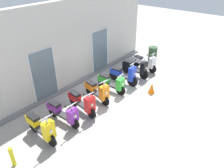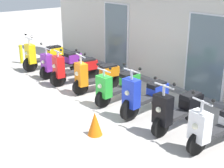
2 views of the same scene
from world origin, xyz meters
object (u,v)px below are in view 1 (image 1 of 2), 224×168
at_px(scooter_purple, 63,112).
at_px(scooter_white, 145,62).
at_px(scooter_orange, 97,91).
at_px(scooter_black, 136,68).
at_px(traffic_cone, 152,88).
at_px(scooter_green, 112,83).
at_px(scooter_red, 82,102).
at_px(scooter_yellow, 41,127).
at_px(scooter_blue, 124,75).
at_px(trash_bin, 153,54).
at_px(curb_bollard, 12,157).

distance_m(scooter_purple, scooter_white, 5.82).
xyz_separation_m(scooter_orange, scooter_black, (2.96, -0.03, -0.01)).
bearing_deg(traffic_cone, scooter_green, 123.76).
height_order(scooter_red, traffic_cone, scooter_red).
height_order(scooter_yellow, scooter_orange, scooter_yellow).
bearing_deg(scooter_purple, scooter_orange, -0.64).
bearing_deg(scooter_yellow, traffic_cone, -16.52).
xyz_separation_m(scooter_blue, trash_bin, (3.30, 0.25, -0.04)).
bearing_deg(scooter_black, scooter_green, 179.31).
bearing_deg(scooter_green, scooter_black, -0.69).
distance_m(scooter_green, trash_bin, 4.28).
relative_size(scooter_blue, scooter_black, 1.02).
relative_size(scooter_green, scooter_white, 0.95).
xyz_separation_m(scooter_white, traffic_cone, (-1.92, -1.55, -0.21)).
distance_m(scooter_orange, traffic_cone, 2.55).
distance_m(scooter_purple, scooter_orange, 1.90).
distance_m(scooter_orange, scooter_black, 2.96).
xyz_separation_m(scooter_green, curb_bollard, (-5.13, -0.34, -0.11)).
relative_size(scooter_green, traffic_cone, 2.94).
relative_size(scooter_purple, scooter_green, 1.06).
bearing_deg(scooter_yellow, scooter_red, 0.37).
distance_m(scooter_yellow, scooter_blue, 4.88).
bearing_deg(scooter_purple, scooter_green, -0.55).
relative_size(scooter_blue, trash_bin, 1.83).
height_order(scooter_red, trash_bin, scooter_red).
xyz_separation_m(scooter_green, scooter_blue, (0.98, 0.00, 0.03)).
height_order(scooter_green, scooter_white, scooter_white).
distance_m(scooter_yellow, scooter_purple, 1.03).
xyz_separation_m(scooter_red, scooter_black, (3.95, 0.04, 0.01)).
distance_m(scooter_orange, curb_bollard, 4.18).
relative_size(trash_bin, traffic_cone, 1.71).
height_order(scooter_white, trash_bin, scooter_white).
height_order(scooter_red, scooter_green, scooter_red).
xyz_separation_m(scooter_yellow, curb_bollard, (-1.23, -0.25, -0.17)).
xyz_separation_m(scooter_red, trash_bin, (6.24, 0.32, -0.04)).
height_order(scooter_green, curb_bollard, scooter_green).
relative_size(scooter_red, scooter_white, 1.03).
bearing_deg(scooter_white, scooter_black, -178.39).
xyz_separation_m(scooter_black, trash_bin, (2.29, 0.28, -0.04)).
height_order(scooter_yellow, scooter_purple, scooter_yellow).
xyz_separation_m(scooter_yellow, scooter_red, (1.93, 0.01, -0.03)).
distance_m(scooter_yellow, scooter_white, 6.85).
bearing_deg(scooter_white, scooter_green, -179.94).
height_order(scooter_yellow, scooter_blue, scooter_blue).
distance_m(scooter_purple, curb_bollard, 2.29).
bearing_deg(scooter_yellow, scooter_white, 0.71).
bearing_deg(scooter_green, scooter_purple, 179.45).
bearing_deg(scooter_blue, scooter_white, 0.07).
bearing_deg(scooter_black, scooter_yellow, -179.44).
relative_size(scooter_red, curb_bollard, 2.36).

